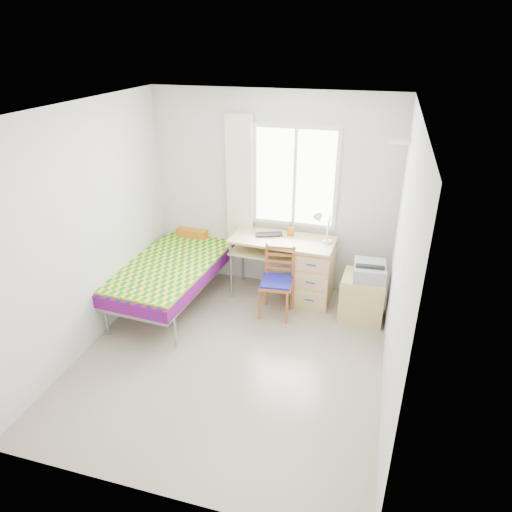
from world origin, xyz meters
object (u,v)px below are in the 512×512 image
at_px(bed, 179,262).
at_px(chair, 278,277).
at_px(cabinet, 363,297).
at_px(printer, 370,270).
at_px(desk, 309,269).

relative_size(bed, chair, 2.62).
height_order(cabinet, printer, printer).
distance_m(bed, chair, 1.37).
bearing_deg(chair, printer, 2.95).
bearing_deg(printer, chair, -175.25).
xyz_separation_m(cabinet, printer, (0.04, -0.01, 0.38)).
bearing_deg(desk, chair, -123.27).
bearing_deg(desk, printer, -15.90).
relative_size(desk, chair, 1.52).
height_order(bed, cabinet, bed).
xyz_separation_m(bed, desk, (1.67, 0.34, -0.03)).
bearing_deg(bed, printer, 6.26).
height_order(chair, cabinet, chair).
distance_m(bed, printer, 2.44).
distance_m(bed, desk, 1.71).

